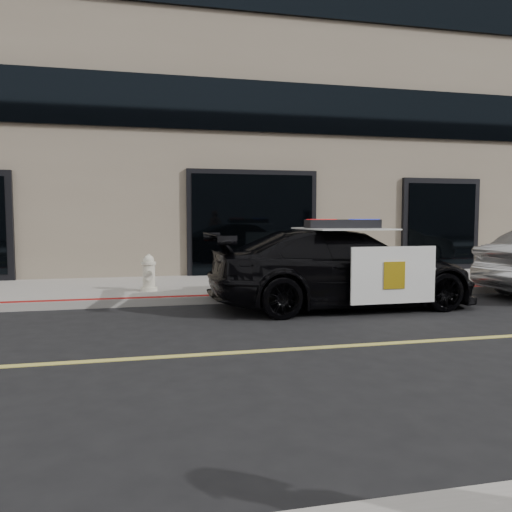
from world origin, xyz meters
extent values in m
plane|color=black|center=(0.00, 0.00, 0.00)|extent=(120.00, 120.00, 0.00)
cube|color=gray|center=(0.00, 5.25, 0.07)|extent=(60.00, 3.50, 0.15)
cube|color=#756856|center=(0.00, 10.50, 6.00)|extent=(60.00, 7.00, 12.00)
imported|color=black|center=(-0.27, 2.66, 0.71)|extent=(2.09, 4.94, 1.42)
cube|color=white|center=(0.22, 1.65, 0.69)|extent=(1.52, 0.05, 0.95)
cube|color=white|center=(0.20, 3.69, 0.69)|extent=(1.52, 0.05, 0.95)
cube|color=white|center=(-0.27, 2.66, 1.43)|extent=(1.44, 1.72, 0.02)
cube|color=gold|center=(0.22, 1.62, 0.69)|extent=(0.38, 0.02, 0.45)
cube|color=black|center=(-0.27, 2.66, 1.52)|extent=(1.37, 0.37, 0.17)
cube|color=red|center=(-0.68, 2.66, 1.53)|extent=(0.48, 0.31, 0.15)
cube|color=#0C19CC|center=(0.15, 2.67, 1.53)|extent=(0.48, 0.31, 0.15)
cylinder|color=beige|center=(-3.71, 4.45, 0.19)|extent=(0.34, 0.34, 0.08)
cylinder|color=beige|center=(-3.71, 4.45, 0.46)|extent=(0.25, 0.25, 0.47)
cylinder|color=beige|center=(-3.71, 4.45, 0.72)|extent=(0.29, 0.29, 0.06)
sphere|color=beige|center=(-3.71, 4.45, 0.77)|extent=(0.22, 0.22, 0.22)
cylinder|color=beige|center=(-3.71, 4.45, 0.87)|extent=(0.07, 0.07, 0.07)
cylinder|color=beige|center=(-3.71, 4.61, 0.53)|extent=(0.12, 0.11, 0.12)
cylinder|color=beige|center=(-3.71, 4.29, 0.53)|extent=(0.12, 0.11, 0.12)
cylinder|color=beige|center=(-3.71, 4.26, 0.46)|extent=(0.16, 0.13, 0.16)
camera|label=1|loc=(-3.80, -5.83, 1.63)|focal=35.00mm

